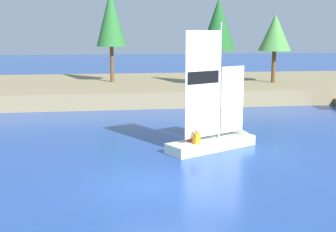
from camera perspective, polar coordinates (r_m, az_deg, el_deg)
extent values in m
plane|color=#234793|center=(16.06, -2.57, -8.76)|extent=(200.00, 200.00, 0.00)
cube|color=#897A56|center=(39.23, -6.09, 3.51)|extent=(80.00, 15.70, 1.17)
cylinder|color=brown|center=(38.83, -7.10, 6.52)|extent=(0.31, 0.31, 3.01)
cone|color=#286B2D|center=(38.76, -7.23, 12.23)|extent=(2.49, 2.49, 4.72)
cylinder|color=brown|center=(36.13, 6.27, 6.05)|extent=(0.41, 0.41, 2.76)
cone|color=#1E5B23|center=(36.03, 6.38, 11.45)|extent=(2.72, 2.72, 4.05)
cylinder|color=brown|center=(39.13, 13.21, 6.09)|extent=(0.34, 0.34, 2.65)
cone|color=#47893D|center=(39.03, 13.38, 10.25)|extent=(2.70, 2.70, 3.03)
cube|color=silver|center=(20.96, 5.51, -3.55)|extent=(4.56, 3.20, 0.46)
cone|color=silver|center=(22.47, 9.82, -2.70)|extent=(1.52, 1.52, 1.13)
cylinder|color=#B7B7BC|center=(20.76, 6.58, 4.36)|extent=(0.08, 0.08, 5.30)
cube|color=white|center=(20.10, 4.46, 4.05)|extent=(1.79, 0.96, 4.69)
cube|color=black|center=(20.07, 4.47, 4.88)|extent=(1.62, 0.87, 0.56)
cube|color=white|center=(21.42, 8.13, 2.10)|extent=(1.27, 0.68, 3.11)
cylinder|color=#B7B7BC|center=(20.50, 4.37, -2.56)|extent=(1.81, 0.98, 0.06)
cube|color=orange|center=(19.94, 3.65, -2.85)|extent=(0.34, 0.31, 0.49)
sphere|color=tan|center=(19.86, 3.66, -1.85)|extent=(0.20, 0.20, 0.20)
cube|color=red|center=(20.42, 2.87, -2.54)|extent=(0.34, 0.31, 0.48)
sphere|color=tan|center=(20.34, 2.88, -1.59)|extent=(0.20, 0.20, 0.20)
sphere|color=#E54C19|center=(25.95, 6.00, -0.71)|extent=(0.57, 0.57, 0.57)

